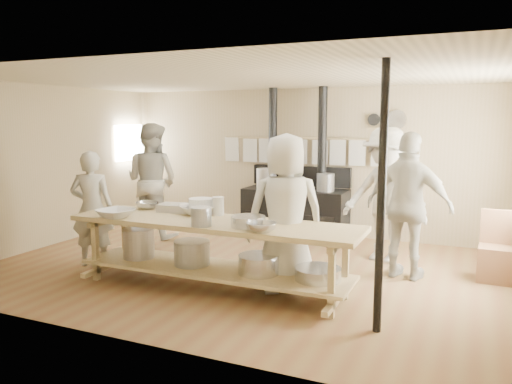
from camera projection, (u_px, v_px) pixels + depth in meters
ground at (245, 269)px, 6.91m from camera, size 7.00×7.00×0.00m
room_shell at (244, 152)px, 6.68m from camera, size 7.00×7.00×7.00m
left_opening at (129, 143)px, 9.87m from camera, size 0.00×0.90×0.90m
stove at (295, 207)px, 8.75m from camera, size 1.90×0.75×2.60m
towel_rail at (302, 148)px, 8.86m from camera, size 3.00×0.04×0.47m
back_wall_shelf at (387, 122)px, 8.24m from camera, size 0.63×0.14×0.32m
prep_table at (213, 247)px, 6.02m from camera, size 3.60×0.90×0.85m
support_post at (381, 200)px, 4.68m from camera, size 0.08×0.08×2.60m
cook_far_left at (92, 209)px, 6.98m from camera, size 0.70×0.60×1.63m
cook_left at (152, 181)px, 8.67m from camera, size 0.99×0.78×1.99m
cook_center at (285, 213)px, 5.90m from camera, size 1.10×0.98×1.89m
cook_right at (409, 206)px, 6.38m from camera, size 1.19×0.69×1.90m
cook_by_window at (385, 195)px, 7.19m from camera, size 1.39×0.99×1.95m
chair at (496, 260)px, 6.37m from camera, size 0.44×0.44×0.90m
bowl_white_a at (115, 213)px, 6.14m from camera, size 0.52×0.52×0.11m
bowl_steel_a at (147, 205)px, 6.74m from camera, size 0.42×0.42×0.10m
bowl_white_b at (198, 209)px, 6.38m from camera, size 0.67×0.67×0.12m
bowl_steel_b at (261, 227)px, 5.36m from camera, size 0.47×0.47×0.10m
roasting_pan at (176, 208)px, 6.55m from camera, size 0.48×0.35×0.10m
mixing_bowl_large at (248, 222)px, 5.60m from camera, size 0.50×0.50×0.12m
bucket_galv at (201, 217)px, 5.64m from camera, size 0.24×0.24×0.22m
deep_bowl_enamel at (201, 206)px, 6.40m from camera, size 0.35×0.35×0.20m
pitcher at (218, 206)px, 6.29m from camera, size 0.17×0.17×0.23m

